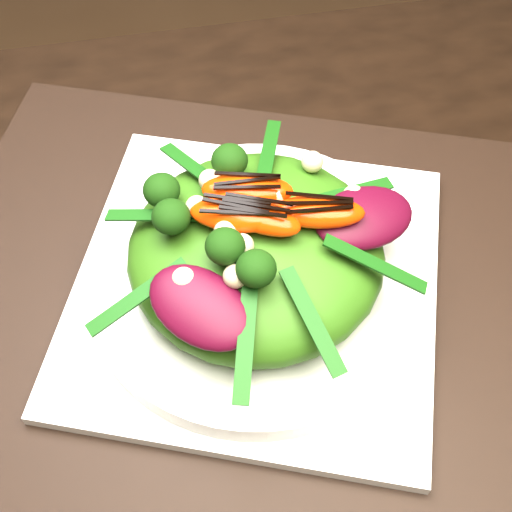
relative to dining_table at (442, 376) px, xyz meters
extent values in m
cube|color=black|center=(0.00, 0.00, 0.00)|extent=(1.60, 0.90, 0.75)
cube|color=black|center=(-0.13, 0.09, 0.02)|extent=(0.66, 0.58, 0.00)
cube|color=white|center=(-0.13, 0.09, 0.03)|extent=(0.37, 0.37, 0.01)
cylinder|color=silver|center=(-0.13, 0.09, 0.05)|extent=(0.29, 0.29, 0.02)
ellipsoid|color=#356512|center=(-0.13, 0.09, 0.08)|extent=(0.25, 0.25, 0.07)
ellipsoid|color=#3F0617|center=(-0.05, 0.09, 0.10)|extent=(0.09, 0.07, 0.02)
ellipsoid|color=#F12D03|center=(-0.14, 0.13, 0.12)|extent=(0.07, 0.03, 0.02)
sphere|color=black|center=(-0.18, 0.12, 0.12)|extent=(0.04, 0.04, 0.04)
sphere|color=#CABF8E|center=(-0.10, 0.05, 0.11)|extent=(0.02, 0.02, 0.02)
cube|color=black|center=(-0.14, 0.13, 0.13)|extent=(0.05, 0.01, 0.00)
camera|label=1|loc=(-0.19, -0.20, 0.50)|focal=48.00mm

